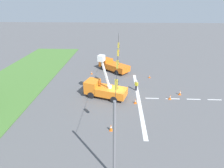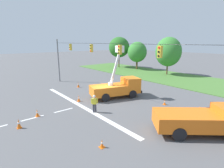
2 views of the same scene
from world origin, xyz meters
name	(u,v)px [view 2 (image 2 of 2)]	position (x,y,z in m)	size (l,w,h in m)	color
ground_plane	(104,100)	(0.00, 0.00, 0.00)	(200.00, 200.00, 0.00)	#565659
grass_verge	(183,79)	(0.00, 18.00, 0.05)	(56.00, 12.00, 0.10)	#477533
lane_markings	(68,109)	(0.00, -4.62, 0.00)	(17.60, 15.25, 0.01)	silver
signal_gantry	(103,62)	(-0.03, 0.00, 4.58)	(26.20, 0.33, 7.20)	slate
tree_far_west	(119,47)	(-19.44, 19.54, 5.35)	(5.55, 5.35, 8.02)	brown
tree_west	(137,52)	(-13.72, 20.43, 4.30)	(4.66, 4.63, 6.78)	brown
tree_centre	(168,52)	(-4.76, 20.02, 4.77)	(5.31, 4.95, 7.75)	brown
utility_truck_bucket_lift	(118,87)	(0.16, 2.02, 1.34)	(4.10, 6.66, 6.35)	orange
utility_truck_support_near	(203,119)	(10.94, 1.09, 1.12)	(6.21, 6.67, 2.12)	orange
road_worker	(94,103)	(2.41, -2.96, 1.00)	(0.43, 0.54, 1.77)	#383842
traffic_cone_foreground_left	(78,85)	(-7.33, 0.55, 0.40)	(0.36, 0.36, 0.81)	orange
traffic_cone_foreground_right	(79,98)	(-1.51, -2.57, 0.35)	(0.36, 0.36, 0.71)	orange
traffic_cone_mid_left	(19,124)	(1.28, -9.51, 0.39)	(0.36, 0.36, 0.79)	orange
traffic_cone_mid_right	(37,113)	(-0.13, -7.66, 0.35)	(0.36, 0.36, 0.71)	orange
traffic_cone_near_bucket	(102,144)	(7.66, -5.88, 0.28)	(0.36, 0.36, 0.59)	orange
traffic_cone_lane_edge_a	(200,109)	(8.94, 5.15, 0.30)	(0.36, 0.36, 0.62)	orange
traffic_cone_lane_edge_b	(165,102)	(5.53, 4.24, 0.27)	(0.36, 0.36, 0.58)	orange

